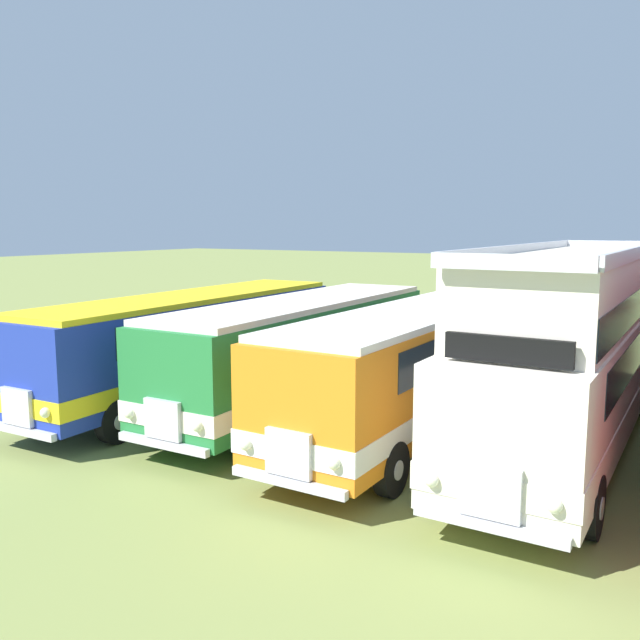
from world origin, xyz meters
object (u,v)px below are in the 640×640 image
Objects in this scene: bus_second_in_row at (303,345)px; bus_fourth_in_row at (573,345)px; bus_third_in_row at (415,361)px; bus_first_in_row at (194,337)px.

bus_fourth_in_row is at bearing 1.31° from bus_second_in_row.
bus_third_in_row is (3.41, -0.46, -0.00)m from bus_second_in_row.
bus_second_in_row is 6.85m from bus_fourth_in_row.
bus_first_in_row is 1.08× the size of bus_third_in_row.
bus_second_in_row is 0.93× the size of bus_fourth_in_row.
bus_third_in_row is at bearing 0.16° from bus_first_in_row.
bus_first_in_row is 3.44m from bus_second_in_row.
bus_first_in_row is at bearing -179.84° from bus_third_in_row.
bus_fourth_in_row is at bearing 10.30° from bus_third_in_row.
bus_fourth_in_row is (3.41, 0.62, 0.61)m from bus_third_in_row.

